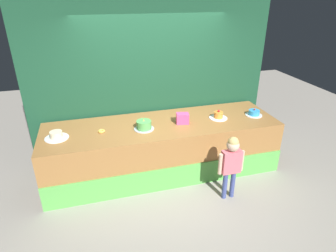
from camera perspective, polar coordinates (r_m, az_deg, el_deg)
name	(u,v)px	position (r m, az deg, el deg)	size (l,w,h in m)	color
ground_plane	(172,188)	(4.66, 0.76, -12.19)	(12.00, 12.00, 0.00)	gray
stage_platform	(163,147)	(4.86, -1.09, -4.25)	(3.80, 1.15, 0.87)	#9E6B38
curtain_backdrop	(152,73)	(5.05, -3.17, 10.44)	(4.22, 0.08, 3.08)	#19472D
child_figure	(231,160)	(4.21, 12.43, -6.53)	(0.39, 0.18, 1.02)	#3F4C8C
pink_box	(182,118)	(4.66, 2.89, 1.52)	(0.20, 0.14, 0.17)	#F04B8D
donut	(101,131)	(4.51, -13.02, -0.99)	(0.11, 0.11, 0.03)	#F2BF4C
cake_far_left	(56,136)	(4.50, -21.22, -1.77)	(0.34, 0.34, 0.11)	white
cake_center_left	(144,125)	(4.48, -4.78, 0.15)	(0.31, 0.31, 0.20)	silver
cake_center_right	(218,116)	(4.93, 9.93, 2.03)	(0.31, 0.31, 0.15)	white
cake_far_right	(254,113)	(5.19, 16.65, 2.48)	(0.29, 0.29, 0.12)	white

